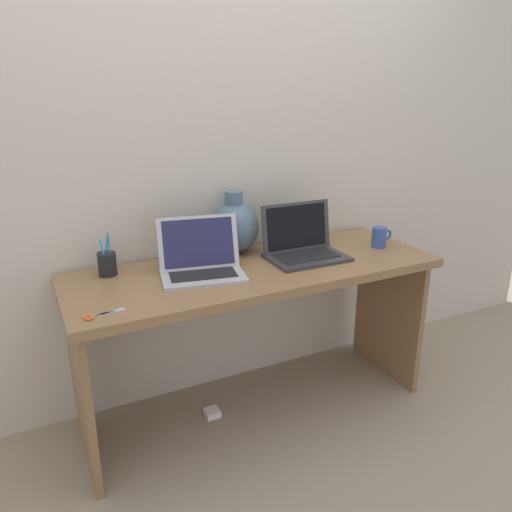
{
  "coord_description": "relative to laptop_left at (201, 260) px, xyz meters",
  "views": [
    {
      "loc": [
        -0.92,
        -1.87,
        1.51
      ],
      "look_at": [
        0.0,
        0.0,
        0.79
      ],
      "focal_mm": 35.1,
      "sensor_mm": 36.0,
      "label": 1
    }
  ],
  "objects": [
    {
      "name": "scissors",
      "position": [
        -0.47,
        -0.22,
        -0.06
      ],
      "size": [
        0.15,
        0.05,
        0.01
      ],
      "color": "#B7B7BC",
      "rests_on": "desk"
    },
    {
      "name": "pen_cup",
      "position": [
        -0.36,
        0.16,
        -0.01
      ],
      "size": [
        0.08,
        0.08,
        0.19
      ],
      "color": "black",
      "rests_on": "desk"
    },
    {
      "name": "green_vase",
      "position": [
        0.25,
        0.21,
        0.06
      ],
      "size": [
        0.24,
        0.24,
        0.3
      ],
      "color": "slate",
      "rests_on": "desk"
    },
    {
      "name": "desk",
      "position": [
        0.25,
        -0.03,
        -0.21
      ],
      "size": [
        1.66,
        0.59,
        0.74
      ],
      "color": "olive",
      "rests_on": "ground"
    },
    {
      "name": "back_wall",
      "position": [
        0.25,
        0.31,
        0.4
      ],
      "size": [
        4.4,
        0.04,
        2.4
      ],
      "primitive_type": "cube",
      "color": "beige",
      "rests_on": "ground"
    },
    {
      "name": "power_brick",
      "position": [
        0.03,
        0.01,
        -0.79
      ],
      "size": [
        0.07,
        0.07,
        0.03
      ],
      "primitive_type": "cube",
      "color": "white",
      "rests_on": "ground"
    },
    {
      "name": "laptop_left",
      "position": [
        0.0,
        0.0,
        0.0
      ],
      "size": [
        0.38,
        0.31,
        0.24
      ],
      "color": "#B2B2B7",
      "rests_on": "desk"
    },
    {
      "name": "ground_plane",
      "position": [
        0.25,
        -0.03,
        -0.8
      ],
      "size": [
        6.0,
        6.0,
        0.0
      ],
      "primitive_type": "plane",
      "color": "gray"
    },
    {
      "name": "laptop_right",
      "position": [
        0.51,
        0.01,
        0.0
      ],
      "size": [
        0.36,
        0.26,
        0.24
      ],
      "color": "#333338",
      "rests_on": "desk"
    },
    {
      "name": "coffee_mug",
      "position": [
        0.93,
        -0.04,
        -0.01
      ],
      "size": [
        0.11,
        0.07,
        0.1
      ],
      "color": "#335199",
      "rests_on": "desk"
    }
  ]
}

